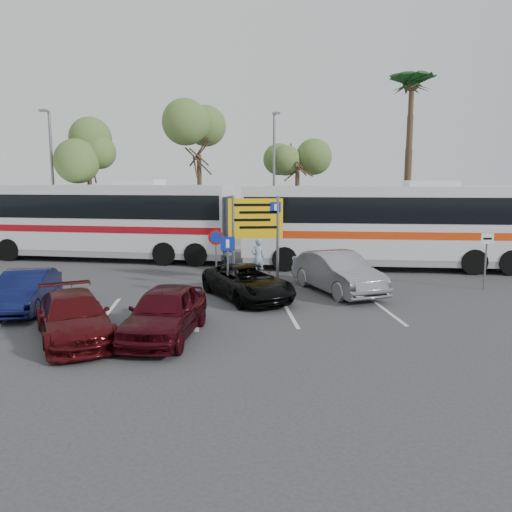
{
  "coord_description": "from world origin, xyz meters",
  "views": [
    {
      "loc": [
        -0.69,
        -16.72,
        4.2
      ],
      "look_at": [
        1.0,
        3.0,
        1.21
      ],
      "focal_mm": 35.0,
      "sensor_mm": 36.0,
      "label": 1
    }
  ],
  "objects": [
    {
      "name": "pedestrian_near",
      "position": [
        1.26,
        5.0,
        0.84
      ],
      "size": [
        0.69,
        0.54,
        1.67
      ],
      "primitive_type": "imported",
      "rotation": [
        0.0,
        0.0,
        3.39
      ],
      "color": "#85A1C2",
      "rests_on": "ground"
    },
    {
      "name": "lane_markings",
      "position": [
        -1.14,
        -1.0,
        0.0
      ],
      "size": [
        12.02,
        4.2,
        0.01
      ],
      "primitive_type": null,
      "color": "silver",
      "rests_on": "ground"
    },
    {
      "name": "pedestrian_far",
      "position": [
        0.0,
        6.5,
        0.86
      ],
      "size": [
        1.04,
        1.06,
        1.72
      ],
      "primitive_type": "imported",
      "rotation": [
        0.0,
        0.0,
        2.3
      ],
      "color": "#384054",
      "rests_on": "ground"
    },
    {
      "name": "sign_parking",
      "position": [
        -0.2,
        0.79,
        1.47
      ],
      "size": [
        0.5,
        0.07,
        2.25
      ],
      "color": "slate",
      "rests_on": "ground"
    },
    {
      "name": "coach_bus_left",
      "position": [
        -6.5,
        10.5,
        1.97
      ],
      "size": [
        13.95,
        6.31,
        4.26
      ],
      "color": "silver",
      "rests_on": "ground"
    },
    {
      "name": "palm_tree",
      "position": [
        11.5,
        14.0,
        9.87
      ],
      "size": [
        4.8,
        4.8,
        11.2
      ],
      "color": "#382619",
      "rests_on": "kerb_strip"
    },
    {
      "name": "coach_bus_right",
      "position": [
        7.5,
        6.5,
        1.96
      ],
      "size": [
        13.82,
        5.35,
        4.22
      ],
      "color": "silver",
      "rests_on": "ground"
    },
    {
      "name": "street_lamp_left",
      "position": [
        -10.0,
        13.52,
        4.6
      ],
      "size": [
        0.45,
        1.15,
        8.01
      ],
      "color": "slate",
      "rests_on": "kerb_strip"
    },
    {
      "name": "suv_black",
      "position": [
        0.5,
        0.73,
        0.61
      ],
      "size": [
        3.55,
        4.82,
        1.22
      ],
      "primitive_type": "imported",
      "rotation": [
        0.0,
        0.0,
        0.4
      ],
      "color": "black",
      "rests_on": "ground"
    },
    {
      "name": "street_lamp_right",
      "position": [
        3.0,
        13.52,
        4.6
      ],
      "size": [
        0.45,
        1.15,
        8.01
      ],
      "color": "slate",
      "rests_on": "kerb_strip"
    },
    {
      "name": "sign_no_stop",
      "position": [
        -0.6,
        2.38,
        1.58
      ],
      "size": [
        0.6,
        0.08,
        2.35
      ],
      "color": "slate",
      "rests_on": "ground"
    },
    {
      "name": "tree_right",
      "position": [
        4.5,
        14.0,
        6.17
      ],
      "size": [
        3.2,
        3.2,
        7.4
      ],
      "color": "#382619",
      "rests_on": "kerb_strip"
    },
    {
      "name": "car_maroon",
      "position": [
        -4.42,
        -3.5,
        0.62
      ],
      "size": [
        3.19,
        4.59,
        1.23
      ],
      "primitive_type": "imported",
      "rotation": [
        0.0,
        0.0,
        0.38
      ],
      "color": "#4E0D10",
      "rests_on": "ground"
    },
    {
      "name": "kerb_strip",
      "position": [
        0.0,
        14.0,
        0.07
      ],
      "size": [
        44.0,
        2.4,
        0.15
      ],
      "primitive_type": "cube",
      "color": "gray",
      "rests_on": "ground"
    },
    {
      "name": "direction_sign",
      "position": [
        1.0,
        3.2,
        2.43
      ],
      "size": [
        2.2,
        0.12,
        3.6
      ],
      "color": "slate",
      "rests_on": "ground"
    },
    {
      "name": "ground",
      "position": [
        0.0,
        0.0,
        0.0
      ],
      "size": [
        120.0,
        120.0,
        0.0
      ],
      "primitive_type": "plane",
      "color": "#323235",
      "rests_on": "ground"
    },
    {
      "name": "seawall",
      "position": [
        0.0,
        16.0,
        0.3
      ],
      "size": [
        48.0,
        0.8,
        0.6
      ],
      "primitive_type": "cube",
      "color": "gray",
      "rests_on": "ground"
    },
    {
      "name": "tree_mid",
      "position": [
        -1.5,
        14.0,
        6.65
      ],
      "size": [
        3.2,
        3.2,
        8.0
      ],
      "color": "#382619",
      "rests_on": "kerb_strip"
    },
    {
      "name": "car_red",
      "position": [
        -2.02,
        -3.5,
        0.7
      ],
      "size": [
        2.44,
        4.35,
        1.4
      ],
      "primitive_type": "imported",
      "rotation": [
        0.0,
        0.0,
        -0.2
      ],
      "color": "#3F0911",
      "rests_on": "ground"
    },
    {
      "name": "tree_left",
      "position": [
        -8.0,
        14.0,
        6.0
      ],
      "size": [
        3.2,
        3.2,
        7.2
      ],
      "color": "#382619",
      "rests_on": "kerb_strip"
    },
    {
      "name": "car_silver_b",
      "position": [
        3.97,
        1.5,
        0.77
      ],
      "size": [
        2.9,
        4.95,
        1.54
      ],
      "primitive_type": "imported",
      "rotation": [
        0.0,
        0.0,
        0.29
      ],
      "color": "gray",
      "rests_on": "ground"
    },
    {
      "name": "sea",
      "position": [
        0.0,
        60.0,
        0.01
      ],
      "size": [
        140.0,
        140.0,
        0.0
      ],
      "primitive_type": "plane",
      "color": "#445E6D",
      "rests_on": "ground"
    },
    {
      "name": "car_blue",
      "position": [
        -6.82,
        -0.24,
        0.65
      ],
      "size": [
        1.56,
        3.99,
        1.29
      ],
      "primitive_type": "imported",
      "rotation": [
        0.0,
        0.0,
        0.05
      ],
      "color": "#0E1442",
      "rests_on": "ground"
    },
    {
      "name": "sign_taxi",
      "position": [
        9.8,
        1.49,
        1.42
      ],
      "size": [
        0.5,
        0.07,
        2.2
      ],
      "color": "slate",
      "rests_on": "ground"
    }
  ]
}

